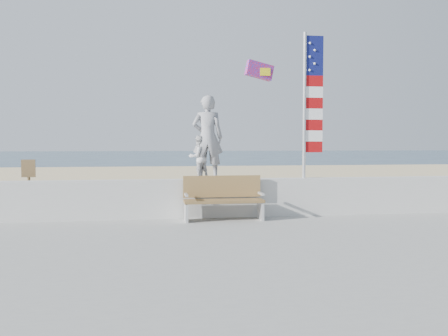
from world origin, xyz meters
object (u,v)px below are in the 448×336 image
Objects in this scene: child at (199,157)px; bench at (223,198)px; flag at (310,99)px; adult at (208,137)px.

bench is at bearing 113.67° from child.
child is at bearing 138.58° from bench.
child is at bearing 179.99° from flag.
child is at bearing 11.16° from adult.
bench is 3.20m from flag.
flag is (2.18, 0.45, 2.30)m from bench.
child is 1.14m from bench.
adult reaches higher than bench.
bench is at bearing 134.83° from adult.
bench is (0.52, -0.45, -0.90)m from child.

